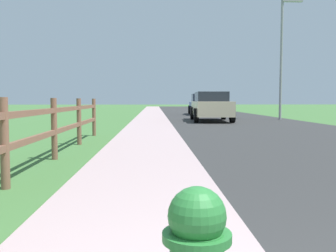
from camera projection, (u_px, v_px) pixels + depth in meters
ground_plane at (166, 116)px, 25.77m from camera, size 120.00×120.00×0.00m
road_asphalt at (211, 114)px, 27.90m from camera, size 7.00×66.00×0.01m
curb_concrete at (125, 115)px, 27.65m from camera, size 6.00×66.00×0.01m
grass_verge at (105, 115)px, 27.59m from camera, size 5.00×66.00×0.00m
rail_fence at (34, 129)px, 5.65m from camera, size 0.11×11.41×1.15m
parked_suv_beige at (211, 106)px, 19.25m from camera, size 2.13×4.86×1.52m
parked_car_blue at (203, 105)px, 27.49m from camera, size 2.22×4.71×1.55m
street_lamp at (283, 48)px, 20.11m from camera, size 1.17×0.20×6.65m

